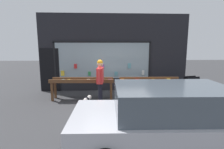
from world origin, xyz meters
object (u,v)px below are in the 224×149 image
Objects in this scene: display_table_left at (82,83)px; parked_car at (171,117)px; person_browsing at (100,78)px; sandwich_board_sign at (191,87)px; display_table_right at (150,82)px; small_dog at (87,99)px.

parked_car is at bearing -58.32° from display_table_left.
person_browsing is at bearing 118.29° from parked_car.
display_table_right is at bearing 169.86° from sandwich_board_sign.
parked_car reaches higher than display_table_right.
display_table_left is 2.86× the size of sandwich_board_sign.
parked_car is (2.28, -3.70, 0.02)m from display_table_left.
sandwich_board_sign reaches higher than small_dog.
display_table_left reaches higher than display_table_right.
sandwich_board_sign reaches higher than display_table_left.
small_dog is (-0.50, -0.16, -0.77)m from person_browsing.
display_table_right is 5.06× the size of small_dog.
person_browsing is 4.02m from sandwich_board_sign.
sandwich_board_sign is at bearing 2.69° from display_table_right.
small_dog is (-2.59, -0.79, -0.46)m from display_table_right.
parked_car reaches higher than sandwich_board_sign.
sandwich_board_sign is (3.92, 0.72, -0.54)m from person_browsing.
display_table_left is 1.52× the size of person_browsing.
person_browsing reaches higher than small_dog.
small_dog is 4.51m from sandwich_board_sign.
person_browsing reaches higher than parked_car.
small_dog is at bearing 126.61° from parked_car.
person_browsing is (0.75, -0.63, 0.29)m from display_table_left.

